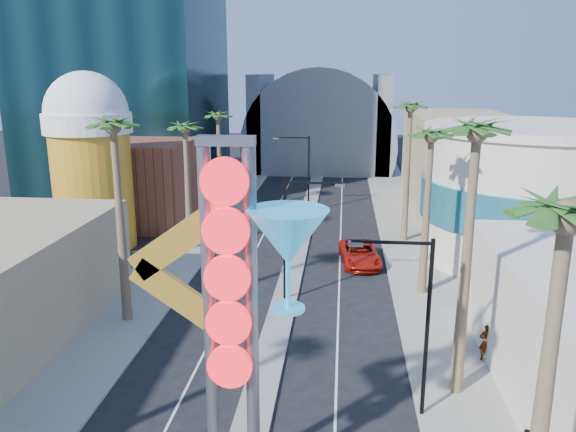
# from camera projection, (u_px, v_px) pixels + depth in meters

# --- Properties ---
(sidewalk_west) EXTENTS (5.00, 100.00, 0.15)m
(sidewalk_west) POSITION_uv_depth(u_px,v_px,m) (200.00, 232.00, 51.81)
(sidewalk_west) COLOR gray
(sidewalk_west) RESTS_ON ground
(sidewalk_east) EXTENTS (5.00, 100.00, 0.15)m
(sidewalk_east) POSITION_uv_depth(u_px,v_px,m) (408.00, 237.00, 49.99)
(sidewalk_east) COLOR gray
(sidewalk_east) RESTS_ON ground
(median) EXTENTS (1.60, 84.00, 0.15)m
(median) POSITION_uv_depth(u_px,v_px,m) (304.00, 226.00, 53.79)
(median) COLOR gray
(median) RESTS_ON ground
(brick_filler_west) EXTENTS (10.00, 10.00, 8.00)m
(brick_filler_west) POSITION_uv_depth(u_px,v_px,m) (140.00, 182.00, 54.34)
(brick_filler_west) COLOR brown
(brick_filler_west) RESTS_ON ground
(filler_east) EXTENTS (10.00, 20.00, 10.00)m
(filler_east) POSITION_uv_depth(u_px,v_px,m) (459.00, 161.00, 60.66)
(filler_east) COLOR tan
(filler_east) RESTS_ON ground
(beer_mug) EXTENTS (7.00, 7.00, 14.50)m
(beer_mug) POSITION_uv_depth(u_px,v_px,m) (90.00, 155.00, 45.76)
(beer_mug) COLOR orange
(beer_mug) RESTS_ON ground
(turquoise_building) EXTENTS (16.60, 16.60, 10.60)m
(turquoise_building) POSITION_uv_depth(u_px,v_px,m) (531.00, 195.00, 43.07)
(turquoise_building) COLOR beige
(turquoise_building) RESTS_ON ground
(canopy) EXTENTS (22.00, 16.00, 22.00)m
(canopy) POSITION_uv_depth(u_px,v_px,m) (320.00, 140.00, 85.48)
(canopy) COLOR slate
(canopy) RESTS_ON ground
(neon_sign) EXTENTS (6.53, 2.60, 12.55)m
(neon_sign) POSITION_uv_depth(u_px,v_px,m) (255.00, 299.00, 18.14)
(neon_sign) COLOR gray
(neon_sign) RESTS_ON ground
(streetlight_0) EXTENTS (3.79, 0.25, 8.00)m
(streetlight_0) POSITION_uv_depth(u_px,v_px,m) (293.00, 228.00, 35.19)
(streetlight_0) COLOR black
(streetlight_0) RESTS_ON ground
(streetlight_1) EXTENTS (3.79, 0.25, 8.00)m
(streetlight_1) POSITION_uv_depth(u_px,v_px,m) (303.00, 166.00, 58.42)
(streetlight_1) COLOR black
(streetlight_1) RESTS_ON ground
(streetlight_2) EXTENTS (3.45, 0.25, 8.00)m
(streetlight_2) POSITION_uv_depth(u_px,v_px,m) (417.00, 312.00, 23.05)
(streetlight_2) COLOR black
(streetlight_2) RESTS_ON ground
(palm_1) EXTENTS (2.40, 2.40, 12.70)m
(palm_1) POSITION_uv_depth(u_px,v_px,m) (114.00, 139.00, 30.76)
(palm_1) COLOR brown
(palm_1) RESTS_ON ground
(palm_2) EXTENTS (2.40, 2.40, 11.20)m
(palm_2) POSITION_uv_depth(u_px,v_px,m) (185.00, 135.00, 44.59)
(palm_2) COLOR brown
(palm_2) RESTS_ON ground
(palm_3) EXTENTS (2.40, 2.40, 11.20)m
(palm_3) POSITION_uv_depth(u_px,v_px,m) (218.00, 122.00, 56.15)
(palm_3) COLOR brown
(palm_3) RESTS_ON ground
(palm_4) EXTENTS (2.40, 2.40, 12.20)m
(palm_4) POSITION_uv_depth(u_px,v_px,m) (564.00, 242.00, 13.74)
(palm_4) COLOR brown
(palm_4) RESTS_ON ground
(palm_5) EXTENTS (2.40, 2.40, 13.20)m
(palm_5) POSITION_uv_depth(u_px,v_px,m) (476.00, 150.00, 23.15)
(palm_5) COLOR brown
(palm_5) RESTS_ON ground
(palm_6) EXTENTS (2.40, 2.40, 11.70)m
(palm_6) POSITION_uv_depth(u_px,v_px,m) (431.00, 146.00, 35.05)
(palm_6) COLOR brown
(palm_6) RESTS_ON ground
(palm_7) EXTENTS (2.40, 2.40, 12.70)m
(palm_7) POSITION_uv_depth(u_px,v_px,m) (410.00, 116.00, 46.38)
(palm_7) COLOR brown
(palm_7) RESTS_ON ground
(red_pickup) EXTENTS (3.42, 6.25, 1.66)m
(red_pickup) POSITION_uv_depth(u_px,v_px,m) (360.00, 254.00, 43.14)
(red_pickup) COLOR #B4190D
(red_pickup) RESTS_ON ground
(pedestrian_a) EXTENTS (0.76, 0.55, 1.95)m
(pedestrian_a) POSITION_uv_depth(u_px,v_px,m) (486.00, 343.00, 28.38)
(pedestrian_a) COLOR gray
(pedestrian_a) RESTS_ON sidewalk_east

